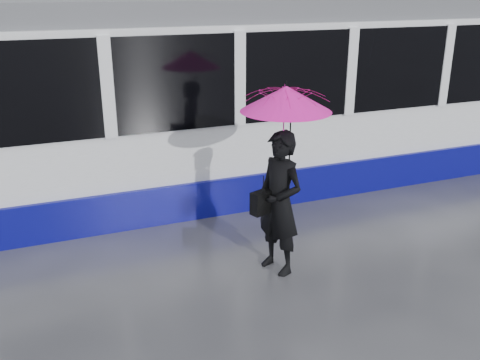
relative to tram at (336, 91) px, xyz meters
name	(u,v)px	position (x,y,z in m)	size (l,w,h in m)	color
ground	(199,257)	(-3.62, -2.50, -1.64)	(90.00, 90.00, 0.00)	#2A2A2F
rails	(157,195)	(-3.62, 0.00, -1.63)	(34.00, 1.51, 0.02)	#3F3D38
tram	(336,91)	(0.00, 0.00, 0.00)	(26.00, 2.56, 3.35)	white
woman	(279,203)	(-2.74, -3.20, -0.69)	(0.69, 0.45, 1.89)	black
umbrella	(286,116)	(-2.69, -3.20, 0.43)	(1.43, 1.43, 1.28)	#DA1268
handbag	(263,202)	(-2.96, -3.18, -0.65)	(0.37, 0.25, 0.47)	black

